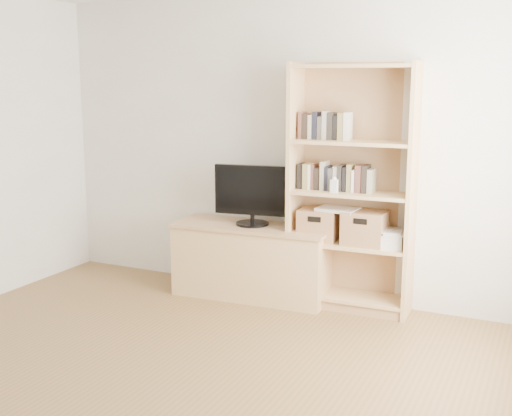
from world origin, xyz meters
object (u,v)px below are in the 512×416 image
Objects in this scene: bookshelf at (351,189)px; laptop at (338,209)px; baby_monitor at (334,186)px; basket_right at (365,228)px; tv_stand at (252,262)px; television at (252,195)px; basket_left at (319,224)px.

bookshelf is 0.20m from laptop.
basket_right is (0.23, 0.11, -0.34)m from baby_monitor.
basket_right is at bearing -2.60° from bookshelf.
laptop is at bearing 0.89° from tv_stand.
baby_monitor is 0.33× the size of laptop.
basket_right is 1.04× the size of laptop.
baby_monitor is at bearing -11.96° from television.
basket_left reaches higher than tv_stand.
tv_stand is 1.04m from baby_monitor.
basket_left is (-0.16, 0.10, -0.35)m from baby_monitor.
tv_stand is 1.05m from basket_right.
baby_monitor reaches higher than laptop.
bookshelf is 0.86m from television.
bookshelf reaches higher than basket_right.
bookshelf reaches higher than baby_monitor.
basket_right is (0.12, -0.00, -0.31)m from bookshelf.
television reaches higher than tv_stand.
basket_right reaches higher than basket_left.
baby_monitor reaches higher than basket_left.
tv_stand is 1.11m from bookshelf.
basket_left is (0.59, 0.06, -0.21)m from television.
bookshelf reaches higher than tv_stand.
basket_right is at bearing 29.00° from baby_monitor.
television is at bearing 179.43° from baby_monitor.
bookshelf is 0.33m from basket_right.
bookshelf is at bearing 1.25° from tv_stand.
basket_right is at bearing -1.70° from basket_left.
television is (0.00, 0.00, 0.60)m from tv_stand.
basket_left is at bearing 150.50° from baby_monitor.
bookshelf is at bearing -3.83° from television.
basket_right is 0.26m from laptop.
basket_left is at bearing -177.98° from basket_right.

